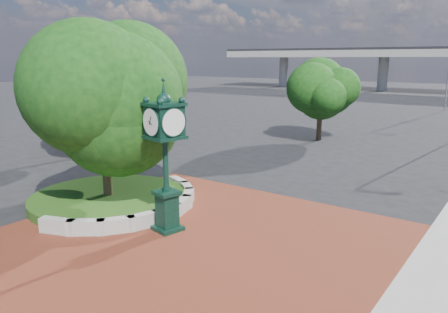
% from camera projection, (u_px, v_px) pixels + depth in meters
% --- Properties ---
extents(ground, '(200.00, 200.00, 0.00)m').
position_uv_depth(ground, '(207.00, 232.00, 14.65)').
color(ground, black).
rests_on(ground, ground).
extents(plaza, '(12.00, 12.00, 0.04)m').
position_uv_depth(plaza, '(187.00, 242.00, 13.85)').
color(plaza, maroon).
rests_on(plaza, ground).
extents(planter_wall, '(2.96, 6.77, 0.54)m').
position_uv_depth(planter_wall, '(149.00, 209.00, 16.14)').
color(planter_wall, '#9E9B93').
rests_on(planter_wall, ground).
extents(grass_bed, '(6.10, 6.10, 0.40)m').
position_uv_depth(grass_bed, '(109.00, 199.00, 17.47)').
color(grass_bed, '#214814').
rests_on(grass_bed, ground).
extents(tree_planter, '(5.20, 5.20, 6.33)m').
position_uv_depth(tree_planter, '(103.00, 111.00, 16.69)').
color(tree_planter, '#38281C').
rests_on(tree_planter, ground).
extents(tree_northwest, '(5.60, 5.60, 6.93)m').
position_uv_depth(tree_northwest, '(82.00, 86.00, 25.13)').
color(tree_northwest, '#38281C').
rests_on(tree_northwest, ground).
extents(tree_street, '(4.40, 4.40, 5.45)m').
position_uv_depth(tree_street, '(321.00, 95.00, 30.43)').
color(tree_street, '#38281C').
rests_on(tree_street, ground).
extents(post_clock, '(1.22, 1.22, 5.03)m').
position_uv_depth(post_clock, '(165.00, 151.00, 14.16)').
color(post_clock, black).
rests_on(post_clock, ground).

